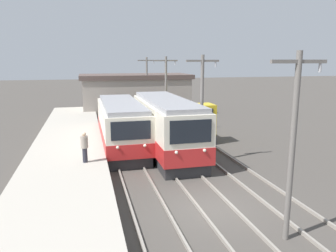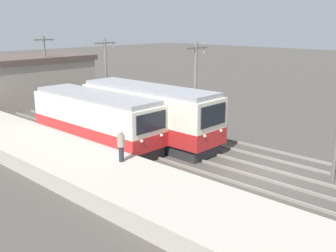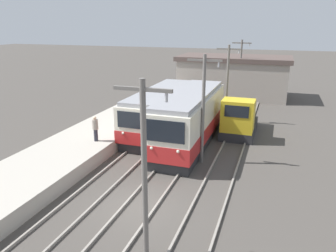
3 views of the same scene
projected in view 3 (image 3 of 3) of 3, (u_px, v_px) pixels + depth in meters
The scene contains 14 objects.
ground_plane at pixel (137, 206), 15.37m from camera, with size 200.00×200.00×0.00m, color #47423D.
platform_left at pixel (28, 178), 17.16m from camera, with size 4.50×54.00×0.87m, color #ADA599.
track_left at pixel (89, 195), 16.15m from camera, with size 1.54×60.00×0.14m.
track_center at pixel (141, 205), 15.29m from camera, with size 1.54×60.00×0.14m.
track_right at pixel (204, 217), 14.37m from camera, with size 1.54×60.00×0.14m.
commuter_train_left at pixel (161, 113), 25.25m from camera, with size 2.84×10.24×3.39m.
commuter_train_center at pixel (190, 121), 22.59m from camera, with size 2.84×10.63×3.75m.
shunting_locomotive at pixel (240, 119), 25.06m from camera, with size 2.40×5.27×3.00m.
catenary_mast_near at pixel (144, 165), 11.08m from camera, with size 2.00×0.20×6.55m.
catenary_mast_mid at pixel (203, 106), 19.13m from camera, with size 2.00×0.20×6.55m.
catenary_mast_far at pixel (227, 81), 27.17m from camera, with size 2.00×0.20×6.55m.
catenary_mast_distant at pixel (240, 68), 35.22m from camera, with size 2.00×0.20×6.55m.
person_on_platform at pixel (95, 128), 21.05m from camera, with size 0.38×0.38×1.65m.
station_building at pixel (233, 76), 37.94m from camera, with size 12.60×6.30×4.62m.
Camera 3 is at (5.74, -12.35, 8.19)m, focal length 35.00 mm.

